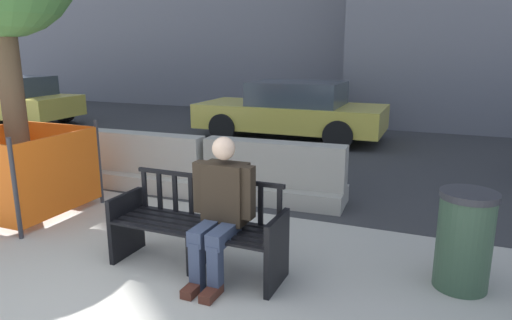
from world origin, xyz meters
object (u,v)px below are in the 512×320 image
jersey_barrier_left (143,165)px  jersey_barrier_centre (274,177)px  street_bench (197,230)px  seated_person (221,207)px  car_taxi_near (292,111)px  car_sedan_far (7,100)px  trash_bin (464,240)px  construction_fence (22,169)px

jersey_barrier_left → jersey_barrier_centre: bearing=3.7°
street_bench → jersey_barrier_centre: street_bench is taller
street_bench → seated_person: seated_person is taller
car_taxi_near → car_sedan_far: (-8.10, -0.93, 0.01)m
street_bench → seated_person: (0.28, -0.06, 0.29)m
street_bench → jersey_barrier_centre: (-0.03, 2.20, -0.06)m
street_bench → trash_bin: size_ratio=1.91×
construction_fence → street_bench: bearing=-10.7°
street_bench → car_sedan_far: (-9.29, 5.68, 0.28)m
street_bench → car_sedan_far: 10.90m
street_bench → jersey_barrier_left: (-2.11, 2.06, -0.06)m
jersey_barrier_centre → trash_bin: 2.87m
seated_person → jersey_barrier_left: bearing=138.4°
street_bench → jersey_barrier_left: street_bench is taller
car_taxi_near → trash_bin: size_ratio=4.84×
car_taxi_near → trash_bin: 6.99m
seated_person → jersey_barrier_left: 3.22m
jersey_barrier_centre → jersey_barrier_left: 2.08m
car_sedan_far → trash_bin: 12.70m
car_sedan_far → construction_fence: bearing=-38.7°
seated_person → construction_fence: 3.21m
car_taxi_near → trash_bin: (3.53, -6.04, -0.22)m
seated_person → car_taxi_near: (-1.47, 6.67, -0.02)m
jersey_barrier_centre → car_sedan_far: (-9.26, 3.49, 0.34)m
street_bench → car_sedan_far: size_ratio=0.41×
street_bench → car_sedan_far: car_sedan_far is taller
jersey_barrier_centre → car_taxi_near: bearing=104.7°
jersey_barrier_left → car_taxi_near: size_ratio=0.47×
car_taxi_near → car_sedan_far: 8.16m
jersey_barrier_left → street_bench: bearing=-44.4°
jersey_barrier_centre → street_bench: bearing=-89.1°
seated_person → jersey_barrier_centre: bearing=98.0°
seated_person → trash_bin: size_ratio=1.48×
car_taxi_near → jersey_barrier_centre: bearing=-75.3°
seated_person → street_bench: bearing=167.7°
car_taxi_near → street_bench: bearing=-79.8°
construction_fence → car_sedan_far: 8.23m
car_sedan_far → trash_bin: car_sedan_far is taller
seated_person → construction_fence: (-3.15, 0.60, -0.11)m
street_bench → jersey_barrier_centre: bearing=90.9°
seated_person → jersey_barrier_left: seated_person is taller
jersey_barrier_left → car_sedan_far: 8.05m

